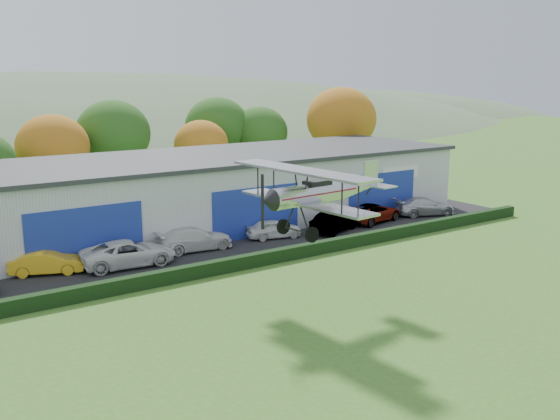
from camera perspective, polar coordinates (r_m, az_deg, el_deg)
ground at (r=24.94m, az=15.92°, el=-14.72°), size 300.00×300.00×0.00m
apron at (r=41.96m, az=-3.77°, el=-3.16°), size 48.00×9.00×0.05m
hedge at (r=37.95m, az=-0.07°, el=-4.20°), size 46.00×0.60×0.80m
hangar at (r=48.28m, az=-5.99°, el=2.02°), size 40.60×12.60×5.30m
tree_belt at (r=57.79m, az=-15.75°, el=6.25°), size 75.70×13.22×10.12m
car_1 at (r=37.84m, az=-20.74°, el=-4.55°), size 4.34×2.81×1.35m
car_2 at (r=37.95m, az=-13.83°, el=-3.90°), size 5.77×2.99×1.56m
car_3 at (r=40.56m, az=-7.97°, el=-2.67°), size 5.27×2.42×1.49m
car_4 at (r=43.25m, az=-0.59°, el=-1.73°), size 4.14×2.46×1.32m
car_5 at (r=45.15m, az=5.13°, el=-1.05°), size 4.92×3.10×1.53m
car_6 at (r=48.65m, az=8.56°, el=-0.24°), size 5.56×3.41×1.44m
car_7 at (r=51.79m, az=13.21°, el=0.34°), size 5.44×3.60×1.46m
biplane at (r=29.55m, az=3.60°, el=1.79°), size 7.60×8.73×3.26m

